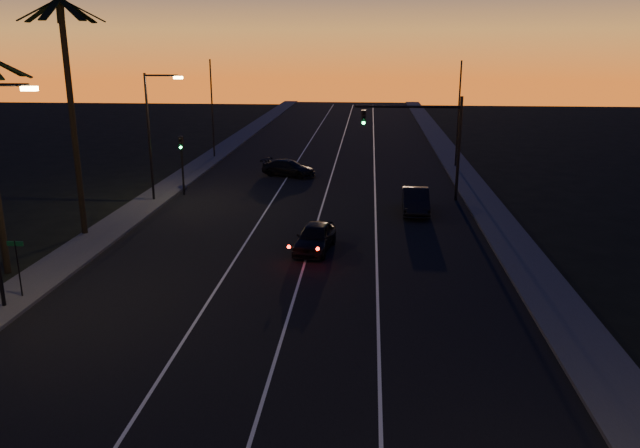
# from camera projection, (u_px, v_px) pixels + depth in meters

# --- Properties ---
(road) EXTENTS (20.00, 170.00, 0.01)m
(road) POSITION_uv_depth(u_px,v_px,m) (302.00, 241.00, 33.85)
(road) COLOR black
(road) RESTS_ON ground
(sidewalk_left) EXTENTS (2.40, 170.00, 0.16)m
(sidewalk_left) POSITION_uv_depth(u_px,v_px,m) (102.00, 235.00, 34.68)
(sidewalk_left) COLOR #3A3A37
(sidewalk_left) RESTS_ON ground
(sidewalk_right) EXTENTS (2.40, 170.00, 0.16)m
(sidewalk_right) POSITION_uv_depth(u_px,v_px,m) (513.00, 244.00, 32.97)
(sidewalk_right) COLOR #3A3A37
(sidewalk_right) RESTS_ON ground
(lane_stripe_left) EXTENTS (0.12, 160.00, 0.01)m
(lane_stripe_left) POSITION_uv_depth(u_px,v_px,m) (248.00, 239.00, 34.07)
(lane_stripe_left) COLOR silver
(lane_stripe_left) RESTS_ON road
(lane_stripe_mid) EXTENTS (0.12, 160.00, 0.01)m
(lane_stripe_mid) POSITION_uv_depth(u_px,v_px,m) (312.00, 241.00, 33.81)
(lane_stripe_mid) COLOR silver
(lane_stripe_mid) RESTS_ON road
(lane_stripe_right) EXTENTS (0.12, 160.00, 0.01)m
(lane_stripe_right) POSITION_uv_depth(u_px,v_px,m) (376.00, 242.00, 33.54)
(lane_stripe_right) COLOR silver
(lane_stripe_right) RESTS_ON road
(palm_far) EXTENTS (4.25, 4.16, 12.53)m
(palm_far) POSITION_uv_depth(u_px,v_px,m) (70.00, 97.00, 32.67)
(palm_far) COLOR black
(palm_far) RESTS_ON ground
(streetlight_left_far) EXTENTS (2.55, 0.26, 8.50)m
(streetlight_left_far) POSITION_uv_depth(u_px,v_px,m) (153.00, 127.00, 40.92)
(streetlight_left_far) COLOR black
(streetlight_left_far) RESTS_ON ground
(street_sign) EXTENTS (0.70, 0.06, 2.60)m
(street_sign) POSITION_uv_depth(u_px,v_px,m) (18.00, 262.00, 25.59)
(street_sign) COLOR black
(street_sign) RESTS_ON ground
(signal_mast) EXTENTS (7.10, 0.41, 7.00)m
(signal_mast) POSITION_uv_depth(u_px,v_px,m) (424.00, 130.00, 41.55)
(signal_mast) COLOR black
(signal_mast) RESTS_ON ground
(signal_post) EXTENTS (0.28, 0.37, 4.20)m
(signal_post) POSITION_uv_depth(u_px,v_px,m) (182.00, 155.00, 43.33)
(signal_post) COLOR black
(signal_post) RESTS_ON ground
(far_pole_left) EXTENTS (0.14, 0.14, 9.00)m
(far_pole_left) POSITION_uv_depth(u_px,v_px,m) (212.00, 110.00, 57.39)
(far_pole_left) COLOR black
(far_pole_left) RESTS_ON ground
(far_pole_right) EXTENTS (0.14, 0.14, 9.00)m
(far_pole_right) POSITION_uv_depth(u_px,v_px,m) (458.00, 115.00, 52.84)
(far_pole_right) COLOR black
(far_pole_right) RESTS_ON ground
(lead_car) EXTENTS (2.25, 4.82, 1.42)m
(lead_car) POSITION_uv_depth(u_px,v_px,m) (315.00, 237.00, 32.04)
(lead_car) COLOR black
(lead_car) RESTS_ON road
(right_car) EXTENTS (1.72, 4.66, 1.52)m
(right_car) POSITION_uv_depth(u_px,v_px,m) (416.00, 201.00, 39.27)
(right_car) COLOR black
(right_car) RESTS_ON road
(cross_car) EXTENTS (4.84, 3.34, 1.30)m
(cross_car) POSITION_uv_depth(u_px,v_px,m) (289.00, 168.00, 50.31)
(cross_car) COLOR black
(cross_car) RESTS_ON road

